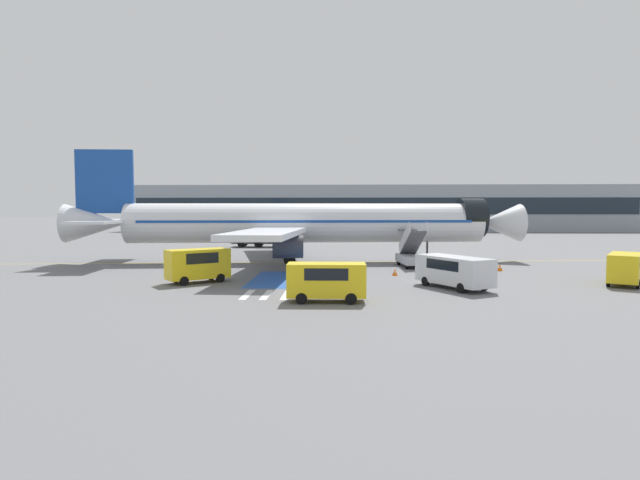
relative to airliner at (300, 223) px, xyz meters
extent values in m
plane|color=slate|center=(2.46, 0.55, -3.89)|extent=(600.00, 600.00, 0.00)
cube|color=gold|center=(0.63, 0.06, -3.89)|extent=(78.42, 7.82, 0.01)
cube|color=#2856A8|center=(0.63, -12.13, -3.89)|extent=(6.58, 9.26, 0.01)
cube|color=silver|center=(-1.77, -19.10, -3.89)|extent=(0.44, 3.60, 0.01)
cube|color=silver|center=(-0.57, -19.10, -3.89)|extent=(0.44, 3.60, 0.01)
cube|color=silver|center=(0.63, -19.10, -3.89)|extent=(0.44, 3.60, 0.01)
cube|color=silver|center=(1.83, -19.10, -3.89)|extent=(0.44, 3.60, 0.01)
cylinder|color=silver|center=(0.63, 0.06, 0.01)|extent=(34.98, 7.21, 3.87)
cone|color=silver|center=(20.05, 1.95, 0.01)|extent=(4.60, 4.18, 3.79)
cone|color=silver|center=(-19.57, -1.90, 0.01)|extent=(6.13, 4.26, 3.71)
cylinder|color=black|center=(17.16, 1.67, 0.49)|extent=(2.69, 4.11, 3.91)
cube|color=#19479E|center=(0.63, 0.06, 0.20)|extent=(32.22, 7.02, 0.24)
cube|color=silver|center=(-3.54, 8.33, -0.57)|extent=(8.37, 17.12, 0.44)
cylinder|color=#38383D|center=(-1.86, 7.06, -1.80)|extent=(2.74, 2.21, 1.97)
cube|color=silver|center=(-1.87, -8.85, -0.57)|extent=(5.34, 16.67, 0.44)
cylinder|color=#38383D|center=(-0.47, -7.29, -1.80)|extent=(2.74, 2.21, 1.97)
cube|color=#19479E|center=(-18.70, -1.82, 4.03)|extent=(5.42, 0.88, 6.10)
cube|color=silver|center=(-18.48, 1.90, 0.20)|extent=(4.06, 6.50, 0.24)
cube|color=silver|center=(-17.77, -5.42, 0.20)|extent=(4.06, 6.50, 0.24)
cylinder|color=#38383D|center=(12.74, 1.24, -1.92)|extent=(0.20, 0.20, 3.10)
cylinder|color=black|center=(12.74, 1.24, -3.47)|extent=(0.86, 0.36, 0.84)
cylinder|color=#38383D|center=(-1.33, 2.92, -1.96)|extent=(0.24, 0.24, 2.77)
cylinder|color=black|center=(-1.33, 2.92, -3.34)|extent=(1.15, 0.70, 1.10)
cylinder|color=#38383D|center=(-0.74, -3.12, -1.96)|extent=(0.24, 0.24, 2.77)
cylinder|color=black|center=(-0.74, -3.12, -3.34)|extent=(1.15, 0.70, 1.10)
cube|color=#ADB2BA|center=(10.58, -3.53, -3.19)|extent=(2.65, 4.99, 0.70)
cylinder|color=black|center=(9.49, -1.94, -3.54)|extent=(0.29, 0.72, 0.70)
cylinder|color=black|center=(11.35, -1.76, -3.54)|extent=(0.29, 0.72, 0.70)
cylinder|color=black|center=(9.81, -5.29, -3.54)|extent=(0.29, 0.72, 0.70)
cylinder|color=black|center=(11.68, -5.11, -3.54)|extent=(0.29, 0.72, 0.70)
cube|color=#4C4C51|center=(10.58, -3.53, -1.73)|extent=(1.83, 4.28, 2.37)
cube|color=#4C4C51|center=(10.36, -1.26, -0.61)|extent=(1.75, 1.25, 0.12)
cube|color=silver|center=(9.82, -3.60, -1.25)|extent=(0.50, 4.52, 3.07)
cube|color=silver|center=(11.35, -3.45, -1.25)|extent=(0.50, 4.52, 3.07)
cube|color=#38383D|center=(-6.93, 20.60, -3.11)|extent=(8.39, 2.57, 0.60)
cube|color=silver|center=(-2.84, 20.57, -2.61)|extent=(1.88, 2.39, 1.60)
cube|color=black|center=(-1.91, 20.56, -2.29)|extent=(0.06, 2.00, 0.70)
cylinder|color=#B7BCC4|center=(-7.30, 20.60, -1.54)|extent=(5.79, 2.59, 2.55)
cylinder|color=gold|center=(-7.30, 20.60, -1.54)|extent=(0.37, 2.60, 2.60)
cylinder|color=black|center=(-3.20, 21.76, -3.41)|extent=(0.96, 0.29, 0.96)
cylinder|color=black|center=(-3.22, 19.38, -3.41)|extent=(0.96, 0.29, 0.96)
cylinder|color=black|center=(-7.38, 21.79, -3.41)|extent=(0.96, 0.29, 0.96)
cylinder|color=black|center=(-7.40, 19.42, -3.41)|extent=(0.96, 0.29, 0.96)
cylinder|color=black|center=(-9.71, 21.81, -3.41)|extent=(0.96, 0.29, 0.96)
cylinder|color=black|center=(-9.73, 19.44, -3.41)|extent=(0.96, 0.29, 0.96)
cube|color=silver|center=(11.43, -16.14, -2.68)|extent=(4.54, 5.77, 1.79)
cube|color=black|center=(11.43, -16.14, -2.28)|extent=(3.33, 3.66, 0.64)
cylinder|color=black|center=(13.11, -17.12, -3.57)|extent=(0.49, 0.65, 0.64)
cylinder|color=black|center=(11.46, -18.08, -3.57)|extent=(0.49, 0.65, 0.64)
cylinder|color=black|center=(11.41, -14.19, -3.57)|extent=(0.49, 0.65, 0.64)
cylinder|color=black|center=(9.76, -15.15, -3.57)|extent=(0.49, 0.65, 0.64)
cube|color=yellow|center=(3.13, -21.29, -2.64)|extent=(4.41, 1.85, 1.87)
cube|color=black|center=(3.13, -21.29, -2.23)|extent=(2.44, 1.86, 0.67)
cylinder|color=black|center=(1.78, -22.13, -3.57)|extent=(0.64, 0.21, 0.64)
cylinder|color=black|center=(1.76, -20.48, -3.57)|extent=(0.64, 0.21, 0.64)
cylinder|color=black|center=(4.50, -22.09, -3.57)|extent=(0.64, 0.21, 0.64)
cylinder|color=black|center=(4.48, -20.44, -3.57)|extent=(0.64, 0.21, 0.64)
cube|color=yellow|center=(23.51, -14.32, -2.64)|extent=(3.89, 4.62, 1.86)
cube|color=black|center=(23.51, -14.32, -2.23)|extent=(2.85, 3.00, 0.67)
cylinder|color=black|center=(23.49, -15.90, -3.57)|extent=(0.52, 0.65, 0.64)
cylinder|color=black|center=(22.07, -14.98, -3.57)|extent=(0.52, 0.65, 0.64)
cylinder|color=black|center=(24.94, -13.65, -3.57)|extent=(0.52, 0.65, 0.64)
cylinder|color=black|center=(23.53, -12.73, -3.57)|extent=(0.52, 0.65, 0.64)
cube|color=yellow|center=(-6.22, -14.18, -2.53)|extent=(4.51, 4.05, 2.08)
cube|color=black|center=(-6.22, -14.18, -2.08)|extent=(2.99, 2.89, 0.75)
cylinder|color=black|center=(-6.78, -15.64, -3.57)|extent=(0.63, 0.55, 0.64)
cylinder|color=black|center=(-7.78, -14.34, -3.57)|extent=(0.63, 0.55, 0.64)
cylinder|color=black|center=(-4.65, -14.01, -3.57)|extent=(0.63, 0.55, 0.64)
cylinder|color=black|center=(-5.66, -12.71, -3.57)|extent=(0.63, 0.55, 0.64)
cylinder|color=black|center=(-9.49, -4.55, -3.47)|extent=(0.14, 0.14, 0.85)
cylinder|color=black|center=(-9.43, -4.71, -3.47)|extent=(0.14, 0.14, 0.85)
cube|color=yellow|center=(-9.46, -4.63, -2.71)|extent=(0.35, 0.47, 0.67)
cube|color=silver|center=(-9.46, -4.63, -2.71)|extent=(0.37, 0.48, 0.06)
sphere|color=#9E704C|center=(-9.46, -4.63, -2.26)|extent=(0.23, 0.23, 0.23)
cylinder|color=#191E38|center=(-7.42, -4.06, -3.46)|extent=(0.14, 0.14, 0.87)
cylinder|color=#191E38|center=(-7.37, -4.22, -3.46)|extent=(0.14, 0.14, 0.87)
cube|color=orange|center=(-7.40, -4.14, -2.68)|extent=(0.34, 0.47, 0.69)
cube|color=silver|center=(-7.40, -4.14, -2.68)|extent=(0.36, 0.48, 0.06)
sphere|color=brown|center=(-7.40, -4.14, -2.21)|extent=(0.24, 0.24, 0.24)
cone|color=orange|center=(8.28, -9.74, -3.63)|extent=(0.47, 0.47, 0.52)
cylinder|color=white|center=(8.28, -9.74, -3.61)|extent=(0.26, 0.26, 0.06)
cone|color=orange|center=(17.53, -6.44, -3.60)|extent=(0.52, 0.52, 0.58)
cylinder|color=white|center=(17.53, -6.44, -3.57)|extent=(0.29, 0.29, 0.07)
cube|color=#89939E|center=(14.43, 76.18, 1.74)|extent=(124.39, 12.00, 11.27)
cube|color=#19232D|center=(14.43, 70.13, 2.31)|extent=(119.41, 0.10, 3.94)
camera|label=1|loc=(3.81, -49.17, 1.27)|focal=28.00mm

